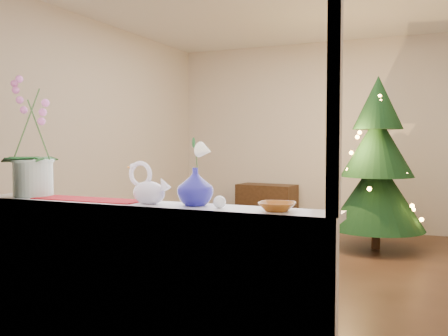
# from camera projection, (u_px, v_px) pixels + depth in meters

# --- Properties ---
(ground) EXTENTS (5.00, 5.00, 0.00)m
(ground) POSITION_uv_depth(u_px,v_px,m) (273.00, 268.00, 5.01)
(ground) COLOR #332015
(ground) RESTS_ON ground
(wall_back) EXTENTS (4.50, 0.10, 2.70)m
(wall_back) POSITION_uv_depth(u_px,v_px,m) (326.00, 136.00, 7.23)
(wall_back) COLOR beige
(wall_back) RESTS_ON ground
(wall_front) EXTENTS (4.50, 0.10, 2.70)m
(wall_front) POSITION_uv_depth(u_px,v_px,m) (129.00, 125.00, 2.65)
(wall_front) COLOR beige
(wall_front) RESTS_ON ground
(wall_left) EXTENTS (0.10, 5.00, 2.70)m
(wall_left) POSITION_uv_depth(u_px,v_px,m) (90.00, 134.00, 5.83)
(wall_left) COLOR beige
(wall_left) RESTS_ON ground
(window_apron) EXTENTS (2.20, 0.08, 0.88)m
(window_apron) POSITION_uv_depth(u_px,v_px,m) (135.00, 292.00, 2.73)
(window_apron) COLOR white
(window_apron) RESTS_ON ground
(windowsill) EXTENTS (2.20, 0.26, 0.04)m
(windowsill) POSITION_uv_depth(u_px,v_px,m) (143.00, 207.00, 2.79)
(windowsill) COLOR white
(windowsill) RESTS_ON window_apron
(window_frame) EXTENTS (2.22, 0.06, 1.60)m
(window_frame) POSITION_uv_depth(u_px,v_px,m) (132.00, 60.00, 2.66)
(window_frame) COLOR white
(window_frame) RESTS_ON windowsill
(runner) EXTENTS (0.70, 0.20, 0.01)m
(runner) POSITION_uv_depth(u_px,v_px,m) (88.00, 199.00, 2.94)
(runner) COLOR maroon
(runner) RESTS_ON windowsill
(orchid_pot) EXTENTS (0.30, 0.30, 0.76)m
(orchid_pot) POSITION_uv_depth(u_px,v_px,m) (32.00, 136.00, 3.11)
(orchid_pot) COLOR white
(orchid_pot) RESTS_ON windowsill
(swan) EXTENTS (0.28, 0.18, 0.22)m
(swan) POSITION_uv_depth(u_px,v_px,m) (149.00, 184.00, 2.74)
(swan) COLOR silver
(swan) RESTS_ON windowsill
(blue_vase) EXTENTS (0.28, 0.28, 0.23)m
(blue_vase) POSITION_uv_depth(u_px,v_px,m) (195.00, 184.00, 2.67)
(blue_vase) COLOR navy
(blue_vase) RESTS_ON windowsill
(lily) EXTENTS (0.13, 0.07, 0.18)m
(lily) POSITION_uv_depth(u_px,v_px,m) (195.00, 146.00, 2.66)
(lily) COLOR white
(lily) RESTS_ON blue_vase
(paperweight) EXTENTS (0.07, 0.07, 0.07)m
(paperweight) POSITION_uv_depth(u_px,v_px,m) (220.00, 202.00, 2.56)
(paperweight) COLOR silver
(paperweight) RESTS_ON windowsill
(amber_dish) EXTENTS (0.17, 0.17, 0.04)m
(amber_dish) POSITION_uv_depth(u_px,v_px,m) (277.00, 207.00, 2.46)
(amber_dish) COLOR #975118
(amber_dish) RESTS_ON windowsill
(xmas_tree) EXTENTS (1.33, 1.33, 2.03)m
(xmas_tree) POSITION_uv_depth(u_px,v_px,m) (377.00, 163.00, 5.84)
(xmas_tree) COLOR black
(xmas_tree) RESTS_ON ground
(side_table) EXTENTS (0.88, 0.50, 0.63)m
(side_table) POSITION_uv_depth(u_px,v_px,m) (267.00, 206.00, 7.38)
(side_table) COLOR black
(side_table) RESTS_ON ground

